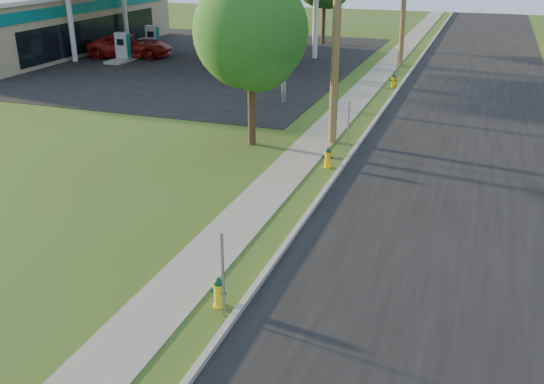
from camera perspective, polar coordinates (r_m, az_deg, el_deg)
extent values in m
cube|color=black|center=(17.56, 16.27, -3.71)|extent=(8.00, 120.00, 0.02)
cube|color=gray|center=(18.07, 3.61, -1.81)|extent=(0.15, 120.00, 0.15)
cube|color=gray|center=(18.60, -1.58, -1.24)|extent=(1.50, 120.00, 0.03)
cube|color=black|center=(43.91, -9.51, 12.32)|extent=(26.00, 28.00, 0.02)
cylinder|color=brown|center=(23.68, 6.14, 16.05)|extent=(0.32, 0.32, 9.80)
cube|color=gray|center=(12.86, -4.64, -7.90)|extent=(0.05, 0.04, 2.00)
cube|color=gray|center=(23.30, 7.19, 6.09)|extent=(0.05, 0.04, 2.00)
cube|color=gray|center=(35.01, 11.71, 11.30)|extent=(0.05, 0.04, 2.00)
cylinder|color=silver|center=(43.77, -18.45, 15.12)|extent=(0.36, 0.36, 5.50)
cylinder|color=silver|center=(49.16, -13.70, 16.29)|extent=(0.36, 0.36, 5.50)
cylinder|color=silver|center=(36.73, 1.24, 15.01)|extent=(0.36, 0.36, 5.50)
cylinder|color=silver|center=(43.00, 4.12, 16.04)|extent=(0.36, 0.36, 5.50)
cube|color=gray|center=(43.48, -13.76, 12.01)|extent=(1.20, 3.20, 0.18)
cube|color=#9EA0A3|center=(43.33, -13.88, 13.25)|extent=(0.90, 0.50, 1.70)
cube|color=#006968|center=(43.33, -13.88, 13.25)|extent=(0.94, 0.40, 1.50)
cube|color=black|center=(43.07, -14.10, 13.52)|extent=(0.50, 0.02, 0.40)
cube|color=gray|center=(39.37, -2.42, 11.58)|extent=(1.20, 3.20, 0.18)
cube|color=#9EA0A3|center=(39.20, -2.44, 12.96)|extent=(0.90, 0.50, 1.70)
cube|color=#006968|center=(39.20, -2.44, 12.96)|extent=(0.94, 0.40, 1.50)
cube|color=black|center=(38.92, -2.60, 13.26)|extent=(0.50, 0.02, 0.40)
cube|color=gray|center=(46.84, -11.09, 12.93)|extent=(1.20, 3.20, 0.18)
cube|color=#9EA0A3|center=(46.69, -11.18, 14.09)|extent=(0.90, 0.50, 1.70)
cube|color=#006968|center=(46.69, -11.18, 14.09)|extent=(0.94, 0.40, 1.50)
cube|color=black|center=(46.43, -11.37, 14.34)|extent=(0.50, 0.02, 0.40)
cube|color=gray|center=(43.05, -0.40, 12.53)|extent=(1.20, 3.20, 0.18)
cube|color=#9EA0A3|center=(42.90, -0.41, 13.79)|extent=(0.90, 0.50, 1.70)
cube|color=#006968|center=(42.90, -0.41, 13.79)|extent=(0.94, 0.40, 1.50)
cube|color=black|center=(42.61, -0.53, 14.07)|extent=(0.50, 0.02, 0.40)
cube|color=tan|center=(49.84, -21.23, 14.65)|extent=(10.00, 22.00, 4.00)
cube|color=#006968|center=(46.65, -16.53, 16.40)|extent=(0.06, 22.00, 0.70)
cube|color=black|center=(46.85, -16.26, 14.10)|extent=(0.06, 16.06, 2.20)
cylinder|color=gray|center=(30.32, 1.14, 12.96)|extent=(0.24, 0.24, 5.00)
cylinder|color=#3A2B18|center=(23.92, -1.94, 8.42)|extent=(0.30, 0.30, 3.40)
sphere|color=#2B5619|center=(23.41, -2.03, 14.88)|extent=(4.35, 4.35, 4.35)
sphere|color=#2B5619|center=(23.09, -1.33, 13.08)|extent=(2.99, 2.99, 2.99)
cylinder|color=#3A2B18|center=(49.72, 4.88, 16.08)|extent=(0.30, 0.30, 4.12)
cylinder|color=#3A2B18|center=(59.89, -21.54, 15.44)|extent=(0.30, 0.30, 3.50)
cylinder|color=yellow|center=(13.72, -4.99, -10.55)|extent=(0.27, 0.27, 0.06)
cylinder|color=yellow|center=(13.58, -5.03, -9.62)|extent=(0.21, 0.21, 0.59)
cylinder|color=yellow|center=(13.45, -5.07, -8.70)|extent=(0.27, 0.27, 0.04)
sphere|color=#0C381E|center=(13.43, -5.07, -8.56)|extent=(0.22, 0.22, 0.22)
cylinder|color=#0C381E|center=(13.37, -5.09, -8.13)|extent=(0.05, 0.05, 0.06)
cylinder|color=#0C381E|center=(13.45, -5.39, -9.60)|extent=(0.13, 0.14, 0.11)
cylinder|color=#0C381E|center=(13.61, -5.51, -9.17)|extent=(0.11, 0.11, 0.09)
cylinder|color=#0C381E|center=(13.47, -4.57, -9.51)|extent=(0.11, 0.11, 0.09)
cylinder|color=yellow|center=(21.85, 5.25, 2.39)|extent=(0.29, 0.29, 0.06)
cylinder|color=yellow|center=(21.75, 5.27, 3.07)|extent=(0.22, 0.22, 0.61)
cylinder|color=yellow|center=(21.67, 5.30, 3.73)|extent=(0.29, 0.29, 0.04)
sphere|color=#0E351E|center=(21.65, 5.30, 3.83)|extent=(0.23, 0.23, 0.23)
cylinder|color=#0E351E|center=(21.62, 5.31, 4.14)|extent=(0.05, 0.05, 0.06)
cylinder|color=#0E351E|center=(21.60, 5.17, 3.16)|extent=(0.12, 0.13, 0.11)
cylinder|color=#0E351E|center=(21.77, 4.92, 3.32)|extent=(0.11, 0.10, 0.09)
cylinder|color=#0E351E|center=(21.69, 5.64, 3.22)|extent=(0.11, 0.10, 0.09)
cylinder|color=#EFB300|center=(35.00, 11.32, 9.70)|extent=(0.28, 0.28, 0.06)
cylinder|color=#EFB300|center=(34.95, 11.36, 10.12)|extent=(0.22, 0.22, 0.59)
cylinder|color=#EFB300|center=(34.90, 11.39, 10.53)|extent=(0.28, 0.28, 0.04)
sphere|color=#07321A|center=(34.89, 11.39, 10.60)|extent=(0.23, 0.23, 0.23)
cylinder|color=#07321A|center=(34.87, 11.41, 10.79)|extent=(0.05, 0.05, 0.06)
cylinder|color=#07321A|center=(34.80, 11.37, 10.20)|extent=(0.13, 0.13, 0.11)
cylinder|color=#07321A|center=(34.93, 11.14, 10.26)|extent=(0.11, 0.10, 0.09)
cylinder|color=#07321A|center=(34.94, 11.59, 10.23)|extent=(0.11, 0.10, 0.09)
imported|color=maroon|center=(44.68, -13.18, 13.25)|extent=(6.26, 4.15, 1.60)
imported|color=silver|center=(41.40, -1.37, 12.99)|extent=(4.34, 2.25, 1.41)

